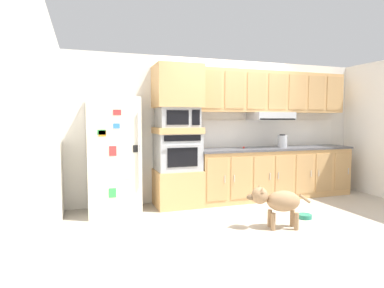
{
  "coord_description": "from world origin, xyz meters",
  "views": [
    {
      "loc": [
        -2.45,
        -4.32,
        1.43
      ],
      "look_at": [
        -0.87,
        0.32,
        1.06
      ],
      "focal_mm": 30.24,
      "sensor_mm": 36.0,
      "label": 1
    }
  ],
  "objects_px": {
    "electric_kettle": "(282,141)",
    "built_in_oven": "(177,152)",
    "dog_food_bowl": "(305,216)",
    "dog": "(277,201)",
    "screwdriver": "(244,147)",
    "microwave": "(177,118)",
    "refrigerator": "(113,156)"
  },
  "relations": [
    {
      "from": "screwdriver",
      "to": "electric_kettle",
      "type": "xyz_separation_m",
      "value": [
        0.74,
        -0.07,
        0.1
      ]
    },
    {
      "from": "built_in_oven",
      "to": "dog_food_bowl",
      "type": "relative_size",
      "value": 3.5
    },
    {
      "from": "microwave",
      "to": "dog_food_bowl",
      "type": "distance_m",
      "value": 2.46
    },
    {
      "from": "dog",
      "to": "dog_food_bowl",
      "type": "distance_m",
      "value": 0.75
    },
    {
      "from": "screwdriver",
      "to": "dog_food_bowl",
      "type": "height_order",
      "value": "screwdriver"
    },
    {
      "from": "microwave",
      "to": "dog",
      "type": "height_order",
      "value": "microwave"
    },
    {
      "from": "screwdriver",
      "to": "dog_food_bowl",
      "type": "relative_size",
      "value": 0.84
    },
    {
      "from": "built_in_oven",
      "to": "screwdriver",
      "type": "xyz_separation_m",
      "value": [
        1.24,
        0.02,
        0.03
      ]
    },
    {
      "from": "microwave",
      "to": "dog",
      "type": "distance_m",
      "value": 2.07
    },
    {
      "from": "dog_food_bowl",
      "to": "built_in_oven",
      "type": "bearing_deg",
      "value": 140.81
    },
    {
      "from": "electric_kettle",
      "to": "built_in_oven",
      "type": "bearing_deg",
      "value": 178.63
    },
    {
      "from": "electric_kettle",
      "to": "dog_food_bowl",
      "type": "xyz_separation_m",
      "value": [
        -0.43,
        -1.21,
        -1.0
      ]
    },
    {
      "from": "refrigerator",
      "to": "built_in_oven",
      "type": "height_order",
      "value": "refrigerator"
    },
    {
      "from": "screwdriver",
      "to": "electric_kettle",
      "type": "relative_size",
      "value": 0.7
    },
    {
      "from": "refrigerator",
      "to": "microwave",
      "type": "bearing_deg",
      "value": 3.73
    },
    {
      "from": "built_in_oven",
      "to": "dog_food_bowl",
      "type": "bearing_deg",
      "value": -39.19
    },
    {
      "from": "built_in_oven",
      "to": "refrigerator",
      "type": "bearing_deg",
      "value": -176.27
    },
    {
      "from": "built_in_oven",
      "to": "screwdriver",
      "type": "height_order",
      "value": "built_in_oven"
    },
    {
      "from": "electric_kettle",
      "to": "dog_food_bowl",
      "type": "distance_m",
      "value": 1.63
    },
    {
      "from": "microwave",
      "to": "refrigerator",
      "type": "bearing_deg",
      "value": -176.27
    },
    {
      "from": "screwdriver",
      "to": "dog_food_bowl",
      "type": "xyz_separation_m",
      "value": [
        0.31,
        -1.29,
        -0.9
      ]
    },
    {
      "from": "built_in_oven",
      "to": "dog",
      "type": "height_order",
      "value": "built_in_oven"
    },
    {
      "from": "screwdriver",
      "to": "dog",
      "type": "xyz_separation_m",
      "value": [
        -0.32,
        -1.52,
        -0.57
      ]
    },
    {
      "from": "microwave",
      "to": "dog_food_bowl",
      "type": "relative_size",
      "value": 3.22
    },
    {
      "from": "refrigerator",
      "to": "screwdriver",
      "type": "height_order",
      "value": "refrigerator"
    },
    {
      "from": "electric_kettle",
      "to": "dog",
      "type": "bearing_deg",
      "value": -126.0
    },
    {
      "from": "refrigerator",
      "to": "built_in_oven",
      "type": "relative_size",
      "value": 2.51
    },
    {
      "from": "refrigerator",
      "to": "built_in_oven",
      "type": "xyz_separation_m",
      "value": [
        1.04,
        0.07,
        0.02
      ]
    },
    {
      "from": "microwave",
      "to": "screwdriver",
      "type": "relative_size",
      "value": 3.84
    },
    {
      "from": "screwdriver",
      "to": "dog",
      "type": "relative_size",
      "value": 0.2
    },
    {
      "from": "refrigerator",
      "to": "screwdriver",
      "type": "xyz_separation_m",
      "value": [
        2.28,
        0.09,
        0.05
      ]
    },
    {
      "from": "refrigerator",
      "to": "dog",
      "type": "xyz_separation_m",
      "value": [
        1.96,
        -1.43,
        -0.52
      ]
    }
  ]
}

